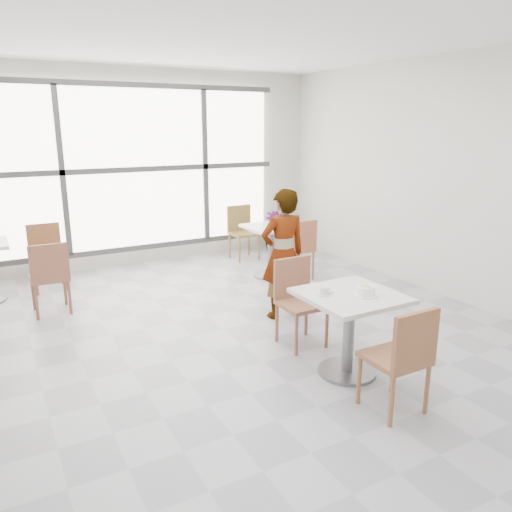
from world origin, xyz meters
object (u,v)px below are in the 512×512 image
bg_table_right (271,244)px  bg_chair_right_near (299,246)px  chair_far (298,295)px  chair_near (403,354)px  bg_chair_left_near (50,273)px  bg_chair_left_far (46,252)px  oatmeal_bowl (366,290)px  bg_chair_right_far (242,228)px  coffee_cup (324,291)px  plant_right (275,232)px  person (283,254)px  main_table (349,318)px

bg_table_right → bg_chair_right_near: bearing=-53.0°
chair_far → bg_chair_right_near: size_ratio=1.00×
chair_far → chair_near: bearing=-91.3°
bg_chair_left_near → bg_chair_left_far: (0.09, 1.09, 0.00)m
chair_far → oatmeal_bowl: 0.92m
chair_far → bg_chair_right_far: 3.37m
chair_near → chair_far: same height
chair_near → coffee_cup: (-0.15, 0.80, 0.28)m
bg_chair_left_far → plant_right: 3.76m
chair_far → person: size_ratio=0.58×
chair_far → bg_chair_right_near: bearing=55.9°
main_table → chair_far: size_ratio=0.92×
person → bg_chair_left_far: bearing=-43.4°
coffee_cup → bg_chair_right_far: bg_chair_right_far is taller
bg_table_right → plant_right: (0.82, 1.24, -0.14)m
person → bg_chair_right_near: bearing=-127.0°
chair_near → bg_chair_right_far: (1.06, 4.68, 0.00)m
main_table → chair_far: chair_far is taller
main_table → plant_right: (1.71, 4.11, -0.17)m
bg_chair_right_near → bg_chair_right_far: same height
bg_chair_right_near → plant_right: bearing=-109.3°
plant_right → main_table: bearing=-112.6°
chair_far → bg_chair_right_far: bearing=72.3°
chair_far → bg_chair_right_near: same height
bg_table_right → bg_chair_right_near: size_ratio=0.86×
bg_chair_left_far → oatmeal_bowl: bearing=-61.9°
bg_chair_left_far → bg_table_right: bearing=-18.8°
bg_chair_left_far → bg_chair_right_far: bearing=2.1°
bg_chair_left_near → plant_right: bearing=-160.9°
coffee_cup → bg_table_right: coffee_cup is taller
oatmeal_bowl → person: bearing=85.5°
main_table → bg_chair_right_far: 4.10m
main_table → chair_near: size_ratio=0.92×
plant_right → chair_near: bearing=-110.3°
chair_near → person: 2.17m
oatmeal_bowl → bg_chair_left_far: (-2.11, 3.96, -0.29)m
bg_chair_left_near → bg_chair_right_far: 3.33m
bg_table_right → bg_chair_right_far: bearing=85.0°
main_table → bg_chair_left_near: (-2.12, 2.78, -0.02)m
chair_near → oatmeal_bowl: bearing=-103.4°
chair_near → plant_right: chair_near is taller
chair_far → oatmeal_bowl: size_ratio=4.14×
chair_far → coffee_cup: (-0.18, -0.68, 0.28)m
plant_right → bg_chair_left_far: bearing=-176.3°
bg_table_right → coffee_cup: bearing=-111.8°
bg_chair_left_far → bg_chair_right_far: same height
person → oatmeal_bowl: bearing=89.5°
main_table → bg_chair_right_near: size_ratio=0.92×
bg_chair_left_near → bg_chair_left_far: same height
bg_chair_left_near → plant_right: size_ratio=1.25×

